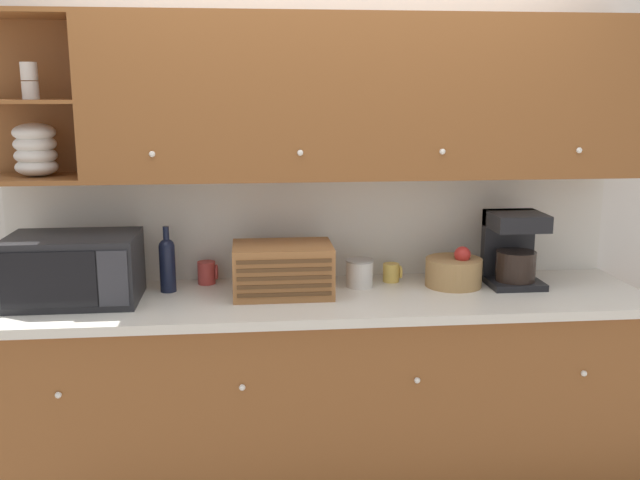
# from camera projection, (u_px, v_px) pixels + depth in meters

# --- Properties ---
(ground_plane) EXTENTS (24.00, 24.00, 0.00)m
(ground_plane) POSITION_uv_depth(u_px,v_px,m) (316.00, 445.00, 3.67)
(ground_plane) COLOR slate
(wall_back) EXTENTS (5.27, 0.06, 2.60)m
(wall_back) POSITION_uv_depth(u_px,v_px,m) (315.00, 195.00, 3.44)
(wall_back) COLOR silver
(wall_back) RESTS_ON ground_plane
(counter_unit) EXTENTS (2.89, 0.69, 0.90)m
(counter_unit) POSITION_uv_depth(u_px,v_px,m) (322.00, 389.00, 3.26)
(counter_unit) COLOR brown
(counter_unit) RESTS_ON ground_plane
(backsplash_panel) EXTENTS (2.87, 0.01, 0.50)m
(backsplash_panel) POSITION_uv_depth(u_px,v_px,m) (315.00, 225.00, 3.43)
(backsplash_panel) COLOR silver
(backsplash_panel) RESTS_ON counter_unit
(upper_cabinets) EXTENTS (2.87, 0.37, 0.71)m
(upper_cabinets) POSITION_uv_depth(u_px,v_px,m) (353.00, 98.00, 3.16)
(upper_cabinets) COLOR brown
(upper_cabinets) RESTS_ON backsplash_panel
(microwave) EXTENTS (0.54, 0.37, 0.29)m
(microwave) POSITION_uv_depth(u_px,v_px,m) (74.00, 269.00, 3.03)
(microwave) COLOR black
(microwave) RESTS_ON counter_unit
(wine_bottle) EXTENTS (0.07, 0.07, 0.30)m
(wine_bottle) POSITION_uv_depth(u_px,v_px,m) (167.00, 262.00, 3.19)
(wine_bottle) COLOR black
(wine_bottle) RESTS_ON counter_unit
(mug) EXTENTS (0.09, 0.08, 0.11)m
(mug) POSITION_uv_depth(u_px,v_px,m) (207.00, 273.00, 3.34)
(mug) COLOR #B73D38
(mug) RESTS_ON counter_unit
(bread_box) EXTENTS (0.44, 0.31, 0.23)m
(bread_box) POSITION_uv_depth(u_px,v_px,m) (283.00, 269.00, 3.15)
(bread_box) COLOR #996033
(bread_box) RESTS_ON counter_unit
(storage_canister) EXTENTS (0.13, 0.13, 0.13)m
(storage_canister) POSITION_uv_depth(u_px,v_px,m) (360.00, 273.00, 3.28)
(storage_canister) COLOR silver
(storage_canister) RESTS_ON counter_unit
(mug_blue_second) EXTENTS (0.09, 0.08, 0.09)m
(mug_blue_second) POSITION_uv_depth(u_px,v_px,m) (392.00, 273.00, 3.37)
(mug_blue_second) COLOR gold
(mug_blue_second) RESTS_ON counter_unit
(fruit_basket) EXTENTS (0.26, 0.26, 0.19)m
(fruit_basket) POSITION_uv_depth(u_px,v_px,m) (454.00, 271.00, 3.29)
(fruit_basket) COLOR #A87F4C
(fruit_basket) RESTS_ON counter_unit
(coffee_maker) EXTENTS (0.24, 0.25, 0.34)m
(coffee_maker) POSITION_uv_depth(u_px,v_px,m) (513.00, 249.00, 3.30)
(coffee_maker) COLOR black
(coffee_maker) RESTS_ON counter_unit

